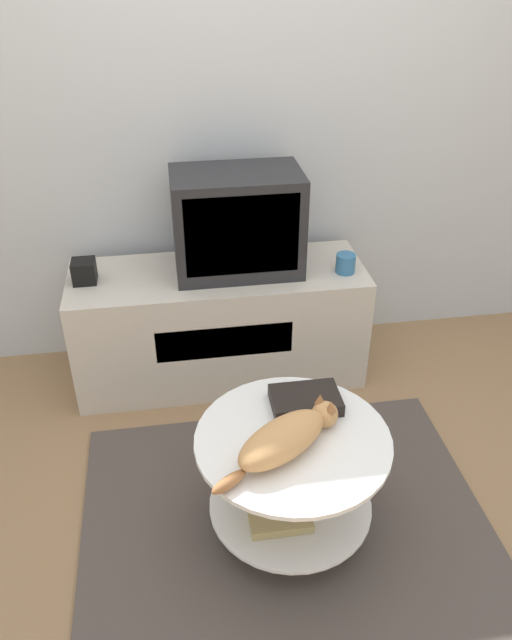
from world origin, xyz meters
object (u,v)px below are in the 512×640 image
Objects in this scene: speaker at (84,271)px; dvd_box at (305,400)px; tv at (237,223)px; cat at (286,437)px.

speaker is 0.42× the size of dvd_box.
tv reaches higher than cat.
speaker is at bearing -178.42° from tv.
speaker reaches higher than dvd_box.
cat is at bearing -118.29° from dvd_box.
tv is 0.72m from speaker.
tv reaches higher than speaker.
speaker is 1.29m from cat.
tv is 1.13m from cat.
speaker is (-0.69, -0.02, -0.18)m from tv.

